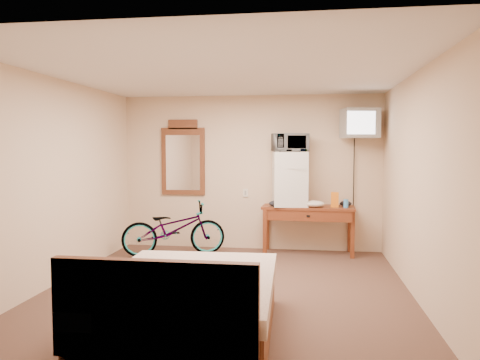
{
  "coord_description": "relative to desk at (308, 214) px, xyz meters",
  "views": [
    {
      "loc": [
        0.9,
        -5.27,
        1.66
      ],
      "look_at": [
        0.05,
        0.69,
        1.24
      ],
      "focal_mm": 35.0,
      "sensor_mm": 36.0,
      "label": 1
    }
  ],
  "objects": [
    {
      "name": "snack_bag",
      "position": [
        0.4,
        -0.04,
        0.23
      ],
      "size": [
        0.12,
        0.07,
        0.23
      ],
      "primitive_type": "cube",
      "rotation": [
        0.0,
        0.0,
        -0.05
      ],
      "color": "orange",
      "rests_on": "desk"
    },
    {
      "name": "microwave",
      "position": [
        -0.29,
        0.04,
        1.1
      ],
      "size": [
        0.6,
        0.51,
        0.28
      ],
      "primitive_type": "imported",
      "rotation": [
        0.0,
        0.0,
        0.36
      ],
      "color": "white",
      "rests_on": "mini_fridge"
    },
    {
      "name": "bicycle",
      "position": [
        -2.05,
        -0.37,
        -0.22
      ],
      "size": [
        1.67,
        1.07,
        0.83
      ],
      "primitive_type": "imported",
      "rotation": [
        0.0,
        0.0,
        1.93
      ],
      "color": "black",
      "rests_on": "floor"
    },
    {
      "name": "blue_cup",
      "position": [
        0.56,
        -0.08,
        0.18
      ],
      "size": [
        0.07,
        0.07,
        0.13
      ],
      "primitive_type": "cylinder",
      "color": "#429AE3",
      "rests_on": "desk"
    },
    {
      "name": "wall_mirror",
      "position": [
        -2.06,
        0.27,
        0.84
      ],
      "size": [
        0.73,
        0.04,
        1.24
      ],
      "color": "brown",
      "rests_on": "room"
    },
    {
      "name": "crt_television",
      "position": [
        0.76,
        0.02,
        1.39
      ],
      "size": [
        0.58,
        0.64,
        0.44
      ],
      "color": "black",
      "rests_on": "room"
    },
    {
      "name": "desk",
      "position": [
        0.0,
        0.0,
        0.0
      ],
      "size": [
        1.44,
        0.61,
        0.75
      ],
      "color": "maroon",
      "rests_on": "floor"
    },
    {
      "name": "room",
      "position": [
        -0.94,
        -2.0,
        0.61
      ],
      "size": [
        4.6,
        4.64,
        2.5
      ],
      "color": "#513428",
      "rests_on": "ground"
    },
    {
      "name": "mini_fridge",
      "position": [
        -0.29,
        0.04,
        0.54
      ],
      "size": [
        0.58,
        0.56,
        0.84
      ],
      "color": "white",
      "rests_on": "desk"
    },
    {
      "name": "cloth_dark_a",
      "position": [
        -0.47,
        -0.13,
        0.17
      ],
      "size": [
        0.27,
        0.2,
        0.1
      ],
      "primitive_type": "ellipsoid",
      "color": "black",
      "rests_on": "desk"
    },
    {
      "name": "bed",
      "position": [
        -1.06,
        -3.38,
        -0.34
      ],
      "size": [
        1.55,
        2.02,
        0.9
      ],
      "color": "brown",
      "rests_on": "floor"
    },
    {
      "name": "cloth_dark_b",
      "position": [
        0.57,
        0.11,
        0.16
      ],
      "size": [
        0.18,
        0.15,
        0.08
      ],
      "primitive_type": "ellipsoid",
      "color": "black",
      "rests_on": "desk"
    },
    {
      "name": "cloth_cream",
      "position": [
        0.09,
        -0.08,
        0.17
      ],
      "size": [
        0.33,
        0.25,
        0.1
      ],
      "primitive_type": "ellipsoid",
      "color": "beige",
      "rests_on": "desk"
    }
  ]
}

